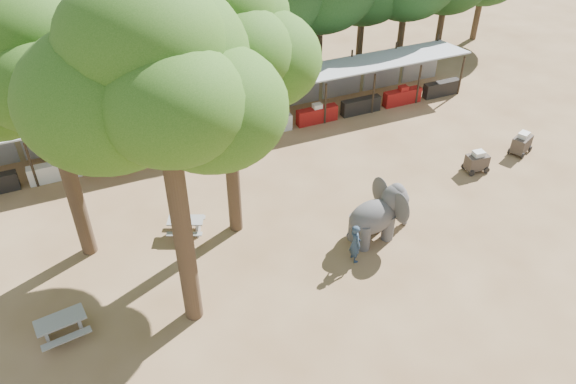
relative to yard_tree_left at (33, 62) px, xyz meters
name	(u,v)px	position (x,y,z in m)	size (l,w,h in m)	color
ground	(366,302)	(9.13, -7.19, -8.20)	(100.00, 100.00, 0.00)	brown
vendor_stalls	(240,110)	(9.13, 6.65, -7.02)	(28.00, 2.99, 2.80)	#A2A6AA
yard_tree_left	(33,62)	(0.00, 0.00, 0.00)	(7.10, 6.90, 11.02)	#332316
yard_tree_center	(154,78)	(3.00, -5.00, 1.01)	(7.10, 6.90, 12.04)	#332316
yard_tree_back	(217,35)	(6.00, -1.00, 0.34)	(7.10, 6.90, 11.36)	#332316
backdrop_trees	(205,2)	(9.13, 11.81, -2.69)	(46.46, 5.95, 8.33)	#332316
elephant	(380,213)	(11.45, -4.06, -7.00)	(3.18, 2.40, 2.40)	#434040
handler	(355,243)	(9.82, -4.97, -7.32)	(0.63, 0.42, 1.75)	#26384C
picnic_table_near	(62,325)	(-1.27, -4.32, -7.66)	(1.85, 1.71, 0.83)	gray
picnic_table_far	(186,224)	(4.08, -0.70, -7.72)	(1.89, 1.81, 0.74)	gray
cart_front	(477,161)	(18.39, -1.77, -7.64)	(1.22, 0.86, 1.13)	#322924
cart_back	(522,143)	(21.57, -1.35, -7.61)	(1.44, 1.23, 1.19)	#322924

